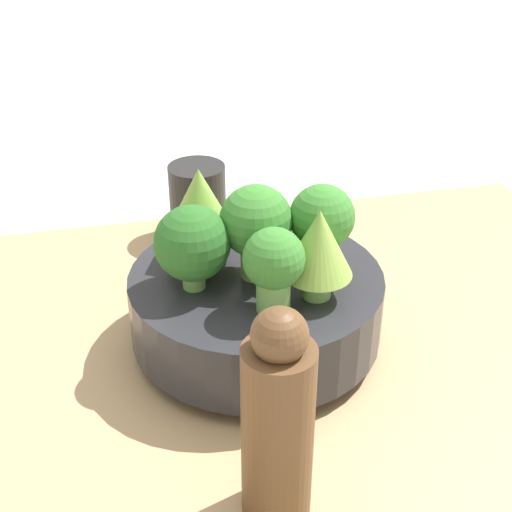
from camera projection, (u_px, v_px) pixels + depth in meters
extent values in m
plane|color=beige|center=(274.00, 388.00, 0.67)|extent=(6.00, 6.00, 0.00)
cube|color=tan|center=(274.00, 375.00, 0.66)|extent=(0.81, 0.61, 0.03)
cylinder|color=#28282D|center=(256.00, 337.00, 0.67)|extent=(0.10, 0.10, 0.01)
cylinder|color=#28282D|center=(256.00, 304.00, 0.65)|extent=(0.23, 0.23, 0.06)
cylinder|color=#6BA34C|center=(256.00, 259.00, 0.63)|extent=(0.03, 0.03, 0.03)
sphere|color=#387A2D|center=(256.00, 221.00, 0.61)|extent=(0.06, 0.06, 0.06)
cylinder|color=#7AB256|center=(317.00, 284.00, 0.60)|extent=(0.03, 0.03, 0.02)
cone|color=#84AD47|center=(319.00, 243.00, 0.58)|extent=(0.06, 0.06, 0.06)
cylinder|color=#7AB256|center=(194.00, 277.00, 0.62)|extent=(0.02, 0.02, 0.02)
sphere|color=#286023|center=(192.00, 243.00, 0.60)|extent=(0.07, 0.07, 0.07)
cylinder|color=#609347|center=(202.00, 248.00, 0.66)|extent=(0.02, 0.02, 0.02)
cone|color=#84AD47|center=(200.00, 204.00, 0.64)|extent=(0.07, 0.07, 0.07)
cylinder|color=#6BA34C|center=(320.00, 255.00, 0.63)|extent=(0.02, 0.02, 0.04)
sphere|color=#387A2D|center=(322.00, 217.00, 0.61)|extent=(0.06, 0.06, 0.06)
cylinder|color=#6BA34C|center=(273.00, 293.00, 0.58)|extent=(0.03, 0.03, 0.03)
sphere|color=#387A2D|center=(274.00, 259.00, 0.57)|extent=(0.05, 0.05, 0.05)
cylinder|color=black|center=(198.00, 201.00, 0.84)|extent=(0.07, 0.07, 0.09)
cylinder|color=brown|center=(277.00, 434.00, 0.48)|extent=(0.05, 0.05, 0.14)
sphere|color=brown|center=(280.00, 335.00, 0.43)|extent=(0.04, 0.04, 0.04)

